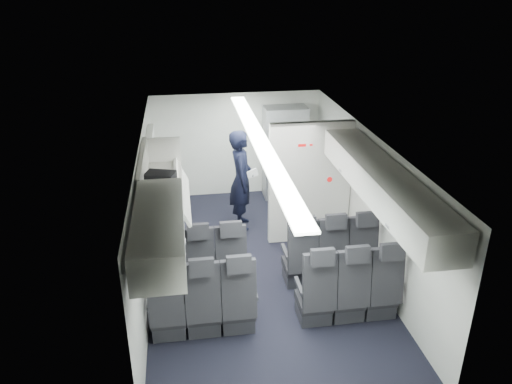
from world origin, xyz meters
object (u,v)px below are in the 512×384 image
object	(u,v)px
boarding_door	(154,182)
carry_on_bag	(160,181)
seat_row_front	(266,264)
galley_unit	(285,153)
seat_row_mid	(277,300)
flight_attendant	(242,180)

from	to	relation	value
boarding_door	carry_on_bag	world-z (taller)	carry_on_bag
seat_row_front	carry_on_bag	xyz separation A→B (m)	(-1.42, 0.09, 1.38)
seat_row_front	galley_unit	world-z (taller)	galley_unit
seat_row_mid	boarding_door	xyz separation A→B (m)	(-1.64, 2.99, 0.55)
seat_row_mid	galley_unit	bearing A→B (deg)	77.12
boarding_door	flight_attendant	world-z (taller)	boarding_door
seat_row_front	carry_on_bag	size ratio (longest dim) A/B	8.66
flight_attendant	carry_on_bag	world-z (taller)	carry_on_bag
carry_on_bag	boarding_door	bearing A→B (deg)	113.93
seat_row_front	seat_row_mid	bearing A→B (deg)	-90.00
seat_row_front	seat_row_mid	size ratio (longest dim) A/B	1.00
galley_unit	flight_attendant	bearing A→B (deg)	-130.06
seat_row_front	flight_attendant	size ratio (longest dim) A/B	1.80
boarding_door	flight_attendant	xyz separation A→B (m)	(1.54, -0.08, -0.03)
flight_attendant	carry_on_bag	bearing A→B (deg)	151.10
seat_row_mid	flight_attendant	world-z (taller)	flight_attendant
boarding_door	seat_row_mid	bearing A→B (deg)	-61.23
seat_row_mid	carry_on_bag	distance (m)	2.22
galley_unit	seat_row_mid	bearing A→B (deg)	-102.88
seat_row_front	galley_unit	bearing A→B (deg)	73.72
boarding_door	galley_unit	bearing A→B (deg)	24.28
galley_unit	boarding_door	distance (m)	2.84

